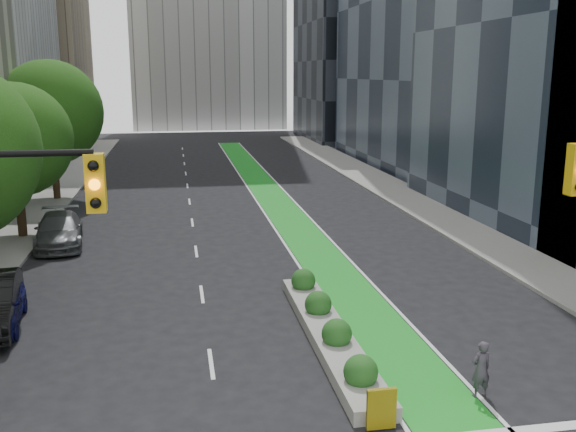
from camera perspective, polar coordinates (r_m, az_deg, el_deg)
name	(u,v)px	position (r m, az deg, el deg)	size (l,w,h in m)	color
sidewalk_left	(20,224)	(38.00, -22.71, -0.65)	(3.60, 90.00, 0.15)	gray
sidewalk_right	(428,208)	(39.98, 12.38, 0.67)	(3.60, 90.00, 0.15)	gray
bike_lane_paint	(273,199)	(42.40, -1.30, 1.54)	(2.20, 70.00, 0.01)	#1B9523
building_tan_far	(16,27)	(79.07, -23.04, 15.18)	(14.00, 16.00, 26.00)	tan
building_dark_end	(363,24)	(82.69, 6.65, 16.60)	(14.00, 18.00, 28.00)	black
tree_midfar	(14,140)	(34.17, -23.16, 6.22)	(5.60, 5.60, 7.76)	black
tree_far	(50,112)	(43.89, -20.36, 8.63)	(6.60, 6.60, 9.00)	black
median_planter	(328,329)	(20.27, 3.61, -9.99)	(1.20, 10.26, 1.10)	gray
cyclist	(481,369)	(17.54, 16.77, -12.91)	(0.56, 0.36, 1.52)	#3B343F
parked_car_left_far	(59,230)	(32.73, -19.68, -1.19)	(2.13, 5.23, 1.52)	#515255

